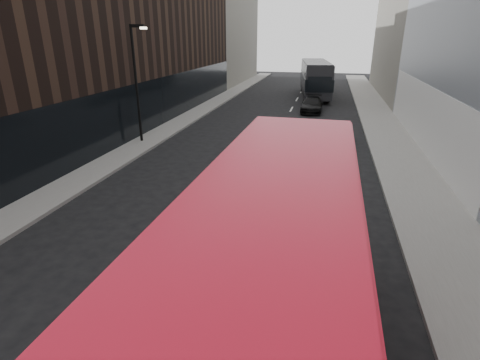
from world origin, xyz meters
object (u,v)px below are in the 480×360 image
Objects in this scene: red_bus at (265,318)px; car_b at (337,134)px; street_lamp at (137,77)px; car_c at (312,105)px; grey_bus at (315,78)px; car_a at (317,138)px.

red_bus is 2.93× the size of car_b.
car_c is (10.13, 13.13, -3.53)m from street_lamp.
car_b is at bearing 12.09° from street_lamp.
red_bus is at bearing -90.68° from car_b.
car_a is (1.15, -21.14, -1.44)m from grey_bus.
street_lamp is at bearing -127.17° from car_c.
red_bus reaches higher than car_c.
car_c is (-0.68, 30.11, -1.85)m from red_bus.
car_a is 1.82m from car_b.
grey_bus is 2.69× the size of car_c.
street_lamp is 13.04m from car_b.
red_bus is (10.82, -16.98, -1.67)m from street_lamp.
grey_bus is 3.31× the size of car_a.
grey_bus reaches higher than car_b.
car_a is at bearing -93.44° from grey_bus.
car_a is (0.24, 18.26, -1.88)m from red_bus.
grey_bus is at bearing 91.83° from car_c.
car_c reaches higher than car_a.
car_b is at bearing -89.75° from grey_bus.
red_bus reaches higher than grey_bus.
grey_bus is at bearing 100.37° from car_b.
car_c reaches higher than car_b.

